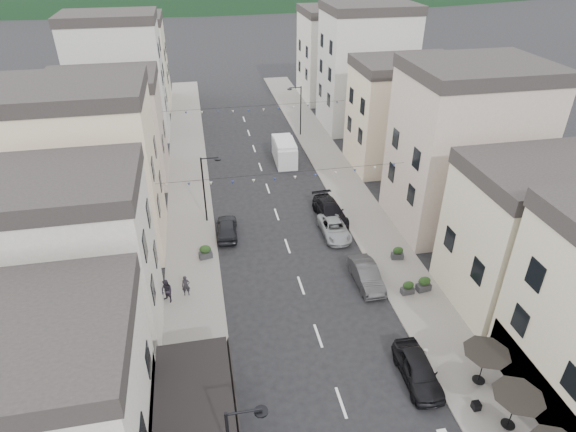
{
  "coord_description": "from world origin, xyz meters",
  "views": [
    {
      "loc": [
        -6.04,
        -10.0,
        21.85
      ],
      "look_at": [
        -0.18,
        19.85,
        3.5
      ],
      "focal_mm": 30.0,
      "sensor_mm": 36.0,
      "label": 1
    }
  ],
  "objects_px": {
    "parked_car_d": "(330,211)",
    "parked_car_e": "(227,228)",
    "parked_car_b": "(366,275)",
    "parked_car_c": "(334,228)",
    "delivery_van": "(284,151)",
    "parked_car_a": "(418,370)",
    "pedestrian_b": "(167,291)",
    "pedestrian_a": "(186,286)"
  },
  "relations": [
    {
      "from": "parked_car_b",
      "to": "pedestrian_a",
      "type": "distance_m",
      "value": 12.58
    },
    {
      "from": "parked_car_e",
      "to": "delivery_van",
      "type": "xyz_separation_m",
      "value": [
        7.35,
        13.41,
        0.53
      ]
    },
    {
      "from": "parked_car_d",
      "to": "delivery_van",
      "type": "bearing_deg",
      "value": 93.57
    },
    {
      "from": "parked_car_a",
      "to": "pedestrian_a",
      "type": "height_order",
      "value": "pedestrian_a"
    },
    {
      "from": "parked_car_a",
      "to": "delivery_van",
      "type": "distance_m",
      "value": 30.28
    },
    {
      "from": "parked_car_a",
      "to": "parked_car_c",
      "type": "bearing_deg",
      "value": 93.79
    },
    {
      "from": "delivery_van",
      "to": "pedestrian_a",
      "type": "distance_m",
      "value": 23.15
    },
    {
      "from": "parked_car_a",
      "to": "pedestrian_b",
      "type": "xyz_separation_m",
      "value": [
        -13.79,
        9.25,
        0.25
      ]
    },
    {
      "from": "parked_car_c",
      "to": "parked_car_d",
      "type": "distance_m",
      "value": 2.66
    },
    {
      "from": "pedestrian_a",
      "to": "parked_car_b",
      "type": "bearing_deg",
      "value": -4.69
    },
    {
      "from": "parked_car_d",
      "to": "pedestrian_b",
      "type": "height_order",
      "value": "pedestrian_b"
    },
    {
      "from": "parked_car_a",
      "to": "parked_car_b",
      "type": "bearing_deg",
      "value": 91.84
    },
    {
      "from": "parked_car_e",
      "to": "pedestrian_a",
      "type": "relative_size",
      "value": 2.69
    },
    {
      "from": "delivery_van",
      "to": "parked_car_d",
      "type": "bearing_deg",
      "value": -80.27
    },
    {
      "from": "parked_car_b",
      "to": "parked_car_e",
      "type": "xyz_separation_m",
      "value": [
        -9.16,
        8.13,
        -0.02
      ]
    },
    {
      "from": "delivery_van",
      "to": "parked_car_a",
      "type": "bearing_deg",
      "value": -84.45
    },
    {
      "from": "parked_car_c",
      "to": "parked_car_e",
      "type": "relative_size",
      "value": 1.09
    },
    {
      "from": "pedestrian_b",
      "to": "parked_car_d",
      "type": "bearing_deg",
      "value": 75.99
    },
    {
      "from": "parked_car_a",
      "to": "pedestrian_b",
      "type": "relative_size",
      "value": 2.51
    },
    {
      "from": "parked_car_e",
      "to": "pedestrian_b",
      "type": "relative_size",
      "value": 2.35
    },
    {
      "from": "parked_car_a",
      "to": "delivery_van",
      "type": "xyz_separation_m",
      "value": [
        -1.82,
        30.23,
        0.48
      ]
    },
    {
      "from": "parked_car_e",
      "to": "pedestrian_b",
      "type": "height_order",
      "value": "pedestrian_b"
    },
    {
      "from": "parked_car_b",
      "to": "pedestrian_b",
      "type": "distance_m",
      "value": 13.8
    },
    {
      "from": "parked_car_e",
      "to": "pedestrian_a",
      "type": "height_order",
      "value": "pedestrian_a"
    },
    {
      "from": "parked_car_b",
      "to": "parked_car_e",
      "type": "relative_size",
      "value": 1.06
    },
    {
      "from": "parked_car_a",
      "to": "parked_car_d",
      "type": "distance_m",
      "value": 17.8
    },
    {
      "from": "parked_car_c",
      "to": "pedestrian_a",
      "type": "distance_m",
      "value": 13.21
    },
    {
      "from": "parked_car_a",
      "to": "parked_car_d",
      "type": "relative_size",
      "value": 0.86
    },
    {
      "from": "parked_car_c",
      "to": "pedestrian_a",
      "type": "bearing_deg",
      "value": -154.96
    },
    {
      "from": "pedestrian_b",
      "to": "parked_car_e",
      "type": "bearing_deg",
      "value": 102.48
    },
    {
      "from": "parked_car_d",
      "to": "delivery_van",
      "type": "height_order",
      "value": "delivery_van"
    },
    {
      "from": "parked_car_c",
      "to": "pedestrian_b",
      "type": "bearing_deg",
      "value": -155.3
    },
    {
      "from": "parked_car_b",
      "to": "parked_car_e",
      "type": "height_order",
      "value": "parked_car_b"
    },
    {
      "from": "parked_car_d",
      "to": "parked_car_e",
      "type": "distance_m",
      "value": 9.06
    },
    {
      "from": "delivery_van",
      "to": "parked_car_e",
      "type": "bearing_deg",
      "value": -116.61
    },
    {
      "from": "pedestrian_a",
      "to": "delivery_van",
      "type": "bearing_deg",
      "value": 62.41
    },
    {
      "from": "parked_car_e",
      "to": "delivery_van",
      "type": "bearing_deg",
      "value": -114.58
    },
    {
      "from": "parked_car_d",
      "to": "parked_car_e",
      "type": "xyz_separation_m",
      "value": [
        -9.01,
        -0.98,
        -0.04
      ]
    },
    {
      "from": "parked_car_b",
      "to": "parked_car_c",
      "type": "relative_size",
      "value": 0.97
    },
    {
      "from": "parked_car_a",
      "to": "pedestrian_b",
      "type": "distance_m",
      "value": 16.61
    },
    {
      "from": "parked_car_c",
      "to": "delivery_van",
      "type": "bearing_deg",
      "value": 95.6
    },
    {
      "from": "pedestrian_a",
      "to": "parked_car_a",
      "type": "bearing_deg",
      "value": -37.76
    }
  ]
}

